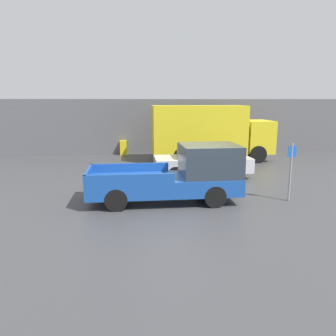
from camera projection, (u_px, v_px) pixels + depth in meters
The scene contains 7 objects.
ground_plane at pixel (189, 200), 12.06m from camera, with size 60.00×60.00×0.00m, color #3D3D3F.
building_wall at pixel (161, 127), 22.46m from camera, with size 28.00×0.15×3.71m.
pickup_truck at pixel (180, 175), 11.83m from camera, with size 5.40×2.01×2.05m.
car at pixel (203, 160), 15.60m from camera, with size 4.52×1.83×1.58m.
delivery_truck at pixel (208, 131), 19.69m from camera, with size 7.21×2.43×3.32m.
parking_sign at pixel (291, 169), 11.76m from camera, with size 0.30×0.07×2.13m.
newspaper_box at pixel (123, 148), 22.13m from camera, with size 0.45×0.40×0.96m.
Camera 1 is at (-2.08, -11.41, 3.60)m, focal length 35.00 mm.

